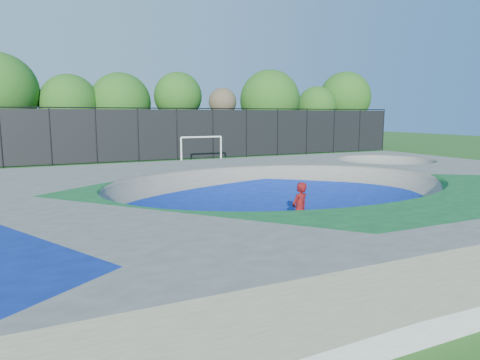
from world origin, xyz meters
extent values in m
plane|color=#225517|center=(0.00, 0.00, 0.00)|extent=(120.00, 120.00, 0.00)
cube|color=gray|center=(0.00, 0.00, 0.75)|extent=(22.00, 14.00, 1.50)
imported|color=red|center=(-0.15, -1.22, 0.81)|extent=(0.69, 0.57, 1.63)
cube|color=black|center=(-0.15, -1.22, 0.03)|extent=(0.79, 0.57, 0.05)
cylinder|color=white|center=(2.05, 16.94, 0.98)|extent=(0.12, 0.12, 1.97)
cylinder|color=white|center=(5.00, 16.94, 0.98)|extent=(0.12, 0.12, 1.97)
cylinder|color=white|center=(3.53, 16.94, 1.97)|extent=(2.95, 0.12, 0.12)
cylinder|color=black|center=(-9.00, 21.00, 2.00)|extent=(0.09, 0.09, 4.00)
cylinder|color=black|center=(-6.00, 21.00, 2.00)|extent=(0.09, 0.09, 4.00)
cylinder|color=black|center=(-3.00, 21.00, 2.00)|extent=(0.09, 0.09, 4.00)
cylinder|color=black|center=(0.00, 21.00, 2.00)|extent=(0.09, 0.09, 4.00)
cylinder|color=black|center=(3.00, 21.00, 2.00)|extent=(0.09, 0.09, 4.00)
cylinder|color=black|center=(6.00, 21.00, 2.00)|extent=(0.09, 0.09, 4.00)
cylinder|color=black|center=(9.00, 21.00, 2.00)|extent=(0.09, 0.09, 4.00)
cylinder|color=black|center=(12.00, 21.00, 2.00)|extent=(0.09, 0.09, 4.00)
cylinder|color=black|center=(15.00, 21.00, 2.00)|extent=(0.09, 0.09, 4.00)
cylinder|color=black|center=(18.00, 21.00, 2.00)|extent=(0.09, 0.09, 4.00)
cylinder|color=black|center=(21.00, 21.00, 2.00)|extent=(0.09, 0.09, 4.00)
cylinder|color=black|center=(24.00, 21.00, 2.00)|extent=(0.09, 0.09, 4.00)
cube|color=black|center=(0.00, 21.00, 2.00)|extent=(48.00, 0.03, 3.80)
cylinder|color=black|center=(0.00, 21.00, 4.00)|extent=(48.00, 0.08, 0.08)
cylinder|color=#4F3427|center=(-9.19, 25.43, 1.58)|extent=(0.44, 0.44, 3.16)
cylinder|color=#4F3427|center=(-4.38, 25.37, 1.35)|extent=(0.44, 0.44, 2.70)
sphere|color=#225A17|center=(-4.38, 25.37, 4.40)|extent=(4.54, 4.54, 4.54)
cylinder|color=#4F3427|center=(-0.44, 25.38, 1.31)|extent=(0.44, 0.44, 2.62)
sphere|color=#225A17|center=(-0.44, 25.38, 4.48)|extent=(4.95, 4.95, 4.95)
cylinder|color=#4F3427|center=(4.33, 24.84, 1.78)|extent=(0.44, 0.44, 3.56)
sphere|color=#225A17|center=(4.33, 24.84, 5.09)|extent=(4.09, 4.09, 4.09)
cylinder|color=#4F3427|center=(9.01, 26.11, 1.80)|extent=(0.44, 0.44, 3.60)
sphere|color=brown|center=(9.01, 26.11, 4.70)|extent=(2.60, 2.60, 2.60)
cylinder|color=#4F3427|center=(13.86, 25.75, 1.37)|extent=(0.44, 0.44, 2.73)
sphere|color=#225A17|center=(13.86, 25.75, 4.91)|extent=(5.81, 5.81, 5.81)
cylinder|color=#4F3427|center=(19.90, 26.50, 1.42)|extent=(0.44, 0.44, 2.84)
sphere|color=#225A17|center=(19.90, 26.50, 4.39)|extent=(4.13, 4.13, 4.13)
cylinder|color=#4F3427|center=(24.08, 27.13, 1.64)|extent=(0.44, 0.44, 3.28)
sphere|color=#225A17|center=(24.08, 27.13, 5.38)|extent=(5.60, 5.60, 5.60)
camera|label=1|loc=(-6.74, -11.24, 3.51)|focal=32.00mm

